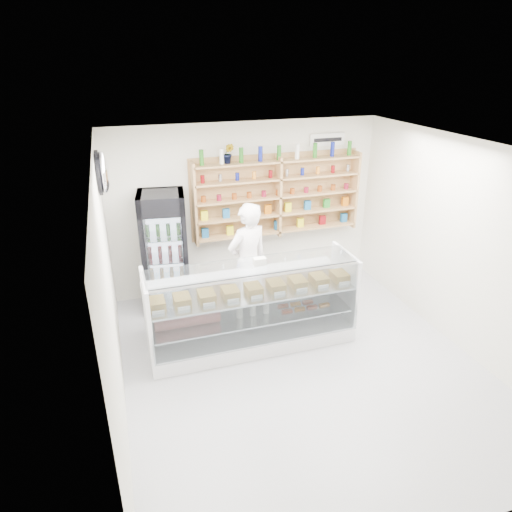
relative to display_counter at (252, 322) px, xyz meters
name	(u,v)px	position (x,y,z in m)	size (l,w,h in m)	color
room	(307,269)	(0.48, -0.70, 1.06)	(5.00, 5.00, 5.00)	#A6A6AB
display_counter	(252,322)	(0.00, 0.00, 0.00)	(2.83, 0.84, 1.23)	white
shop_worker	(248,262)	(0.17, 0.71, 0.57)	(0.67, 0.44, 1.83)	white
drinks_cooler	(165,252)	(-0.96, 1.38, 0.61)	(0.76, 0.75, 1.90)	black
wall_shelving	(278,196)	(0.98, 1.64, 1.25)	(2.84, 0.28, 1.33)	tan
potted_plant	(228,153)	(0.15, 1.64, 2.01)	(0.17, 0.14, 0.31)	#1E6626
security_mirror	(103,172)	(-1.69, 0.50, 2.11)	(0.15, 0.50, 0.50)	silver
wall_sign	(327,140)	(1.88, 1.77, 2.11)	(0.62, 0.03, 0.20)	white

